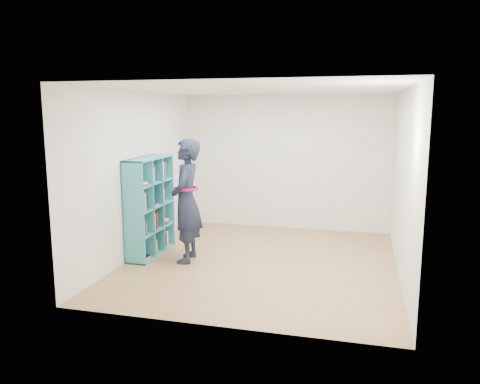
# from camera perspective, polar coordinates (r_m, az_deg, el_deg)

# --- Properties ---
(floor) EXTENTS (4.50, 4.50, 0.00)m
(floor) POSITION_cam_1_polar(r_m,az_deg,el_deg) (7.26, 2.61, -8.52)
(floor) COLOR olive
(floor) RESTS_ON ground
(ceiling) EXTENTS (4.50, 4.50, 0.00)m
(ceiling) POSITION_cam_1_polar(r_m,az_deg,el_deg) (6.90, 2.79, 12.43)
(ceiling) COLOR white
(ceiling) RESTS_ON wall_back
(wall_left) EXTENTS (0.02, 4.50, 2.60)m
(wall_left) POSITION_cam_1_polar(r_m,az_deg,el_deg) (7.62, -12.19, 2.18)
(wall_left) COLOR silver
(wall_left) RESTS_ON floor
(wall_right) EXTENTS (0.02, 4.50, 2.60)m
(wall_right) POSITION_cam_1_polar(r_m,az_deg,el_deg) (6.85, 19.31, 0.99)
(wall_right) COLOR silver
(wall_right) RESTS_ON floor
(wall_back) EXTENTS (4.00, 0.02, 2.60)m
(wall_back) POSITION_cam_1_polar(r_m,az_deg,el_deg) (9.16, 5.59, 3.61)
(wall_back) COLOR silver
(wall_back) RESTS_ON floor
(wall_front) EXTENTS (4.00, 0.02, 2.60)m
(wall_front) POSITION_cam_1_polar(r_m,az_deg,el_deg) (4.82, -2.80, -1.99)
(wall_front) COLOR silver
(wall_front) RESTS_ON floor
(bookshelf) EXTENTS (0.34, 1.18, 1.57)m
(bookshelf) POSITION_cam_1_polar(r_m,az_deg,el_deg) (7.62, -11.10, -1.86)
(bookshelf) COLOR teal
(bookshelf) RESTS_ON floor
(person) EXTENTS (0.55, 0.74, 1.88)m
(person) POSITION_cam_1_polar(r_m,az_deg,el_deg) (7.14, -6.56, -1.08)
(person) COLOR black
(person) RESTS_ON floor
(smartphone) EXTENTS (0.03, 0.09, 0.13)m
(smartphone) POSITION_cam_1_polar(r_m,az_deg,el_deg) (7.24, -7.44, 0.04)
(smartphone) COLOR silver
(smartphone) RESTS_ON person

